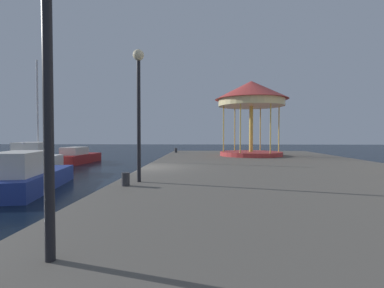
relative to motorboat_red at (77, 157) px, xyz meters
name	(u,v)px	position (x,y,z in m)	size (l,w,h in m)	color
ground_plane	(143,184)	(7.66, -9.87, -0.51)	(120.00, 120.00, 0.00)	black
quay_dock	(277,176)	(14.01, -9.87, -0.11)	(12.70, 29.36, 0.80)	#5B564F
motorboat_red	(77,157)	(0.00, 0.00, 0.00)	(2.27, 5.17, 1.35)	maroon
motorboat_blue	(27,176)	(3.20, -11.86, 0.10)	(3.14, 6.19, 1.67)	navy
sailboat_white	(33,161)	(-0.10, -6.02, 0.21)	(3.17, 5.74, 7.21)	white
carousel	(251,100)	(14.10, -1.98, 4.43)	(5.38, 5.38, 5.54)	#B23333
lamp_post_near_edge	(47,25)	(8.73, -20.14, 3.10)	(0.36, 0.36, 4.08)	black
lamp_post_mid_promenade	(139,92)	(8.48, -14.27, 3.22)	(0.36, 0.36, 4.27)	black
bollard_north	(176,150)	(8.13, 1.66, 0.49)	(0.24, 0.24, 0.40)	#2D2D33
bollard_center	(126,179)	(8.24, -15.02, 0.49)	(0.24, 0.24, 0.40)	#2D2D33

